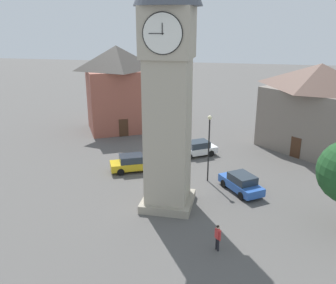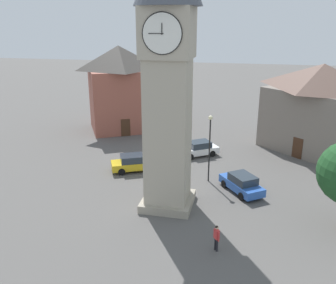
{
  "view_description": "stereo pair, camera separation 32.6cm",
  "coord_description": "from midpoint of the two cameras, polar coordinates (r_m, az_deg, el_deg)",
  "views": [
    {
      "loc": [
        -4.97,
        23.85,
        13.06
      ],
      "look_at": [
        0.0,
        0.0,
        4.97
      ],
      "focal_mm": 38.78,
      "sensor_mm": 36.0,
      "label": 1
    },
    {
      "loc": [
        -5.29,
        23.78,
        13.06
      ],
      "look_at": [
        0.0,
        0.0,
        4.97
      ],
      "focal_mm": 38.78,
      "sensor_mm": 36.0,
      "label": 2
    }
  ],
  "objects": [
    {
      "name": "car_red_corner",
      "position": [
        33.44,
        -5.87,
        -3.31
      ],
      "size": [
        4.45,
        3.29,
        1.53
      ],
      "color": "gold",
      "rests_on": "ground"
    },
    {
      "name": "lamp_post",
      "position": [
        30.33,
        6.16,
        0.5
      ],
      "size": [
        0.36,
        0.36,
        5.81
      ],
      "color": "black",
      "rests_on": "ground"
    },
    {
      "name": "building_shop_left",
      "position": [
        45.7,
        -8.14,
        8.41
      ],
      "size": [
        9.78,
        9.46,
        10.39
      ],
      "color": "#995142",
      "rests_on": "ground"
    },
    {
      "name": "building_terrace_right",
      "position": [
        40.11,
        22.08,
        4.97
      ],
      "size": [
        12.4,
        11.84,
        9.18
      ],
      "color": "slate",
      "rests_on": "ground"
    },
    {
      "name": "car_silver_kerb",
      "position": [
        29.85,
        11.11,
        -6.33
      ],
      "size": [
        3.81,
        4.32,
        1.53
      ],
      "color": "#2D5BB7",
      "rests_on": "ground"
    },
    {
      "name": "clock_tower",
      "position": [
        24.41,
        -0.4,
        14.87
      ],
      "size": [
        4.43,
        4.43,
        19.84
      ],
      "color": "gray",
      "rests_on": "ground"
    },
    {
      "name": "pedestrian",
      "position": [
        22.4,
        7.4,
        -14.35
      ],
      "size": [
        0.39,
        0.47,
        1.69
      ],
      "color": "black",
      "rests_on": "ground"
    },
    {
      "name": "ground_plane",
      "position": [
        27.65,
        -0.34,
        -9.82
      ],
      "size": [
        200.0,
        200.0,
        0.0
      ],
      "primitive_type": "plane",
      "color": "#565451"
    },
    {
      "name": "car_blue_kerb",
      "position": [
        37.12,
        4.33,
        -1.03
      ],
      "size": [
        4.36,
        3.73,
        1.53
      ],
      "color": "white",
      "rests_on": "ground"
    }
  ]
}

